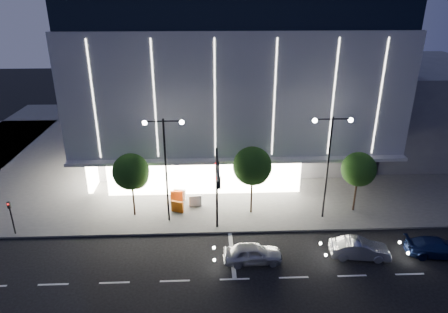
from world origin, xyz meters
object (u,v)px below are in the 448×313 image
at_px(street_lamp_east, 329,153).
at_px(street_lamp_west, 165,156).
at_px(ped_signal_far, 11,214).
at_px(barrier_d, 195,201).
at_px(car_third, 437,247).
at_px(car_second, 359,249).
at_px(car_lead, 253,253).
at_px(tree_mid, 253,168).
at_px(barrier_b, 180,194).
at_px(barrier_c, 177,207).
at_px(barrier_a, 176,196).
at_px(traffic_mast, 217,181).
at_px(tree_right, 359,171).
at_px(tree_left, 131,173).

bearing_deg(street_lamp_east, street_lamp_west, 180.00).
xyz_separation_m(ped_signal_far, barrier_d, (14.15, 3.83, -1.24)).
xyz_separation_m(ped_signal_far, car_third, (31.94, -3.96, -1.23)).
relative_size(street_lamp_west, car_third, 1.99).
xyz_separation_m(car_second, barrier_d, (-12.02, 7.78, -0.04)).
xyz_separation_m(street_lamp_east, car_lead, (-6.60, -5.67, -5.24)).
bearing_deg(tree_mid, barrier_b, 157.82).
relative_size(tree_mid, barrier_c, 5.59).
bearing_deg(car_second, street_lamp_west, 76.19).
distance_m(tree_mid, barrier_a, 7.89).
bearing_deg(barrier_a, barrier_d, -28.42).
bearing_deg(tree_mid, barrier_d, 164.96).
bearing_deg(barrier_a, tree_mid, -18.64).
bearing_deg(car_third, traffic_mast, 86.96).
height_order(ped_signal_far, tree_right, tree_right).
relative_size(street_lamp_east, barrier_d, 8.18).
bearing_deg(ped_signal_far, barrier_a, 21.03).
xyz_separation_m(street_lamp_west, barrier_c, (0.62, 1.34, -5.31)).
bearing_deg(traffic_mast, barrier_d, 110.35).
xyz_separation_m(tree_right, car_second, (-1.86, -6.47, -3.19)).
height_order(ped_signal_far, barrier_c, ped_signal_far).
xyz_separation_m(car_lead, car_second, (7.77, 0.22, -0.02)).
relative_size(tree_mid, barrier_d, 5.59).
xyz_separation_m(barrier_b, barrier_d, (1.45, -1.27, 0.00)).
bearing_deg(tree_left, tree_right, -0.00).
relative_size(barrier_a, barrier_d, 1.00).
height_order(barrier_a, barrier_b, same).
relative_size(ped_signal_far, barrier_b, 2.73).
relative_size(tree_right, barrier_a, 5.01).
height_order(street_lamp_west, tree_right, street_lamp_west).
xyz_separation_m(tree_left, car_third, (22.91, -6.48, -3.38)).
bearing_deg(barrier_b, tree_left, -131.67).
height_order(ped_signal_far, barrier_b, ped_signal_far).
bearing_deg(car_third, car_lead, 97.81).
bearing_deg(barrier_b, barrier_c, -78.81).
bearing_deg(barrier_c, tree_left, -153.22).
bearing_deg(car_lead, car_second, -90.11).
xyz_separation_m(tree_right, barrier_d, (-13.88, 1.31, -3.23)).
distance_m(tree_left, barrier_b, 5.62).
xyz_separation_m(traffic_mast, ped_signal_far, (-16.00, 1.16, -3.14)).
height_order(car_third, barrier_b, car_third).
distance_m(ped_signal_far, car_third, 32.20).
xyz_separation_m(street_lamp_west, tree_left, (-2.97, 1.02, -1.92)).
xyz_separation_m(tree_mid, barrier_c, (-6.41, 0.32, -3.68)).
height_order(street_lamp_west, car_lead, street_lamp_west).
height_order(barrier_b, barrier_d, same).
xyz_separation_m(street_lamp_east, car_third, (6.94, -5.46, -5.30)).
height_order(street_lamp_east, car_third, street_lamp_east).
xyz_separation_m(street_lamp_west, barrier_d, (2.15, 2.33, -5.31)).
height_order(tree_left, barrier_a, tree_left).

